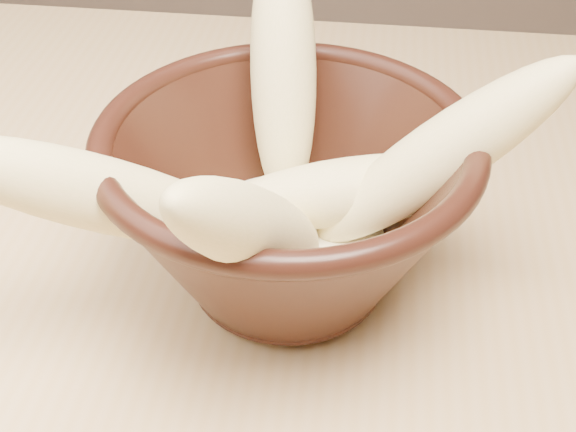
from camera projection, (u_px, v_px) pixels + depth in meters
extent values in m
cube|color=tan|center=(18.00, 275.00, 0.57)|extent=(1.20, 0.80, 0.04)
cylinder|color=black|center=(288.00, 281.00, 0.53)|extent=(0.10, 0.10, 0.01)
cylinder|color=black|center=(288.00, 254.00, 0.51)|extent=(0.10, 0.10, 0.01)
torus|color=black|center=(288.00, 140.00, 0.46)|extent=(0.23, 0.23, 0.02)
cylinder|color=#F0E6C1|center=(288.00, 241.00, 0.51)|extent=(0.13, 0.13, 0.02)
ellipsoid|color=#DFD384|center=(283.00, 70.00, 0.51)|extent=(0.06, 0.13, 0.17)
ellipsoid|color=#DFD384|center=(109.00, 196.00, 0.44)|extent=(0.19, 0.14, 0.15)
ellipsoid|color=#DFD384|center=(441.00, 156.00, 0.46)|extent=(0.17, 0.07, 0.15)
ellipsoid|color=#DFD384|center=(350.00, 191.00, 0.49)|extent=(0.17, 0.08, 0.05)
ellipsoid|color=#DFD384|center=(254.00, 229.00, 0.40)|extent=(0.09, 0.17, 0.16)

